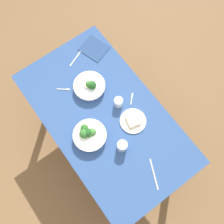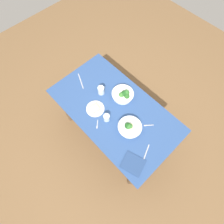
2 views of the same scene
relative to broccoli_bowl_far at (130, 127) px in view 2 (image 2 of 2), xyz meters
name	(u,v)px [view 2 (image 2 of 2)]	position (x,y,z in m)	size (l,w,h in m)	color
ground_plane	(114,133)	(0.26, -0.04, -0.82)	(6.00, 6.00, 0.00)	brown
dining_table	(115,115)	(0.26, -0.04, -0.17)	(1.42, 0.80, 0.78)	#2D4C84
broccoli_bowl_far	(130,127)	(0.00, 0.00, 0.00)	(0.24, 0.24, 0.10)	white
broccoli_bowl_near	(123,95)	(0.31, -0.22, 0.00)	(0.24, 0.24, 0.11)	white
bread_side_plate	(95,109)	(0.41, 0.10, -0.03)	(0.20, 0.20, 0.04)	silver
water_glass_center	(101,90)	(0.52, -0.08, 0.01)	(0.07, 0.07, 0.10)	silver
water_glass_side	(107,118)	(0.23, 0.10, 0.00)	(0.07, 0.07, 0.08)	silver
fork_by_far_bowl	(97,125)	(0.26, 0.21, -0.04)	(0.07, 0.08, 0.00)	#B7B7BC
fork_by_near_bowl	(148,125)	(-0.11, -0.17, -0.04)	(0.07, 0.08, 0.00)	#B7B7BC
table_knife_left	(146,153)	(-0.29, 0.07, -0.04)	(0.19, 0.01, 0.00)	#B7B7BC
table_knife_right	(81,81)	(0.80, -0.01, -0.04)	(0.22, 0.01, 0.00)	#B7B7BC
napkin_folded_upper	(133,164)	(-0.27, 0.23, -0.04)	(0.20, 0.18, 0.01)	navy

